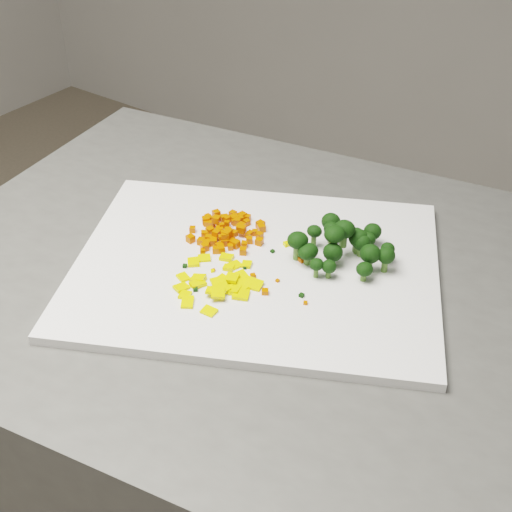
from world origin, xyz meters
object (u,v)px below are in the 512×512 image
Objects in this scene: cutting_board at (256,267)px; carrot_pile at (225,226)px; pepper_pile at (220,279)px; broccoli_pile at (343,237)px.

cutting_board is 4.50× the size of carrot_pile.
carrot_pile is at bearing 158.65° from cutting_board.
pepper_pile is (0.06, -0.08, -0.01)m from carrot_pile.
pepper_pile is at bearing -98.62° from cutting_board.
cutting_board is at bearing -135.19° from broccoli_pile.
pepper_pile is at bearing -122.36° from broccoli_pile.
cutting_board is 0.06m from pepper_pile.
cutting_board is 0.11m from broccoli_pile.
broccoli_pile is at bearing 44.81° from cutting_board.
broccoli_pile reaches higher than cutting_board.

